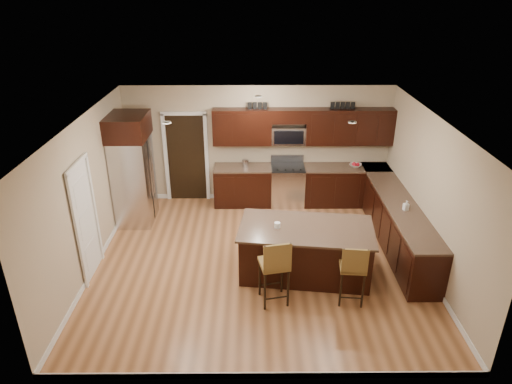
{
  "coord_description": "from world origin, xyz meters",
  "views": [
    {
      "loc": [
        -0.11,
        -7.15,
        4.78
      ],
      "look_at": [
        -0.06,
        0.4,
        1.25
      ],
      "focal_mm": 32.0,
      "sensor_mm": 36.0,
      "label": 1
    }
  ],
  "objects_px": {
    "range": "(287,185)",
    "island": "(305,252)",
    "refrigerator": "(133,169)",
    "stool_right": "(353,268)",
    "stool_left": "(275,265)"
  },
  "relations": [
    {
      "from": "refrigerator",
      "to": "range",
      "type": "bearing_deg",
      "value": 13.45
    },
    {
      "from": "island",
      "to": "refrigerator",
      "type": "height_order",
      "value": "refrigerator"
    },
    {
      "from": "stool_left",
      "to": "range",
      "type": "bearing_deg",
      "value": 71.05
    },
    {
      "from": "range",
      "to": "island",
      "type": "height_order",
      "value": "range"
    },
    {
      "from": "island",
      "to": "stool_right",
      "type": "relative_size",
      "value": 2.24
    },
    {
      "from": "island",
      "to": "stool_right",
      "type": "bearing_deg",
      "value": -45.02
    },
    {
      "from": "range",
      "to": "refrigerator",
      "type": "xyz_separation_m",
      "value": [
        -3.3,
        -0.79,
        0.73
      ]
    },
    {
      "from": "island",
      "to": "refrigerator",
      "type": "bearing_deg",
      "value": 156.79
    },
    {
      "from": "island",
      "to": "stool_left",
      "type": "relative_size",
      "value": 2.06
    },
    {
      "from": "stool_left",
      "to": "stool_right",
      "type": "xyz_separation_m",
      "value": [
        1.23,
        0.0,
        -0.06
      ]
    },
    {
      "from": "refrigerator",
      "to": "stool_right",
      "type": "bearing_deg",
      "value": -34.97
    },
    {
      "from": "island",
      "to": "range",
      "type": "bearing_deg",
      "value": 99.69
    },
    {
      "from": "stool_left",
      "to": "stool_right",
      "type": "height_order",
      "value": "stool_left"
    },
    {
      "from": "island",
      "to": "stool_right",
      "type": "distance_m",
      "value": 1.1
    },
    {
      "from": "stool_right",
      "to": "island",
      "type": "bearing_deg",
      "value": 133.1
    }
  ]
}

